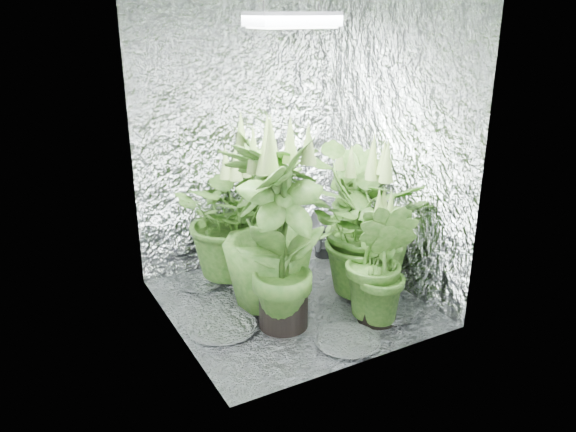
{
  "coord_description": "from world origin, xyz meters",
  "views": [
    {
      "loc": [
        -1.66,
        -2.97,
        1.87
      ],
      "look_at": [
        -0.03,
        0.0,
        0.63
      ],
      "focal_mm": 35.0,
      "sensor_mm": 36.0,
      "label": 1
    }
  ],
  "objects_px": {
    "plant_e": "(367,224)",
    "plant_f": "(283,236)",
    "grow_lamp": "(292,20)",
    "circulation_fan": "(320,237)",
    "plant_d": "(269,228)",
    "plant_a": "(232,215)",
    "plant_c": "(352,214)",
    "plant_g": "(380,263)",
    "plant_b": "(259,199)"
  },
  "relations": [
    {
      "from": "plant_d",
      "to": "circulation_fan",
      "type": "xyz_separation_m",
      "value": [
        0.73,
        0.53,
        -0.4
      ]
    },
    {
      "from": "plant_b",
      "to": "plant_c",
      "type": "distance_m",
      "value": 0.71
    },
    {
      "from": "plant_e",
      "to": "plant_f",
      "type": "bearing_deg",
      "value": -171.79
    },
    {
      "from": "plant_c",
      "to": "circulation_fan",
      "type": "relative_size",
      "value": 2.6
    },
    {
      "from": "plant_e",
      "to": "plant_g",
      "type": "relative_size",
      "value": 1.27
    },
    {
      "from": "plant_c",
      "to": "plant_d",
      "type": "relative_size",
      "value": 0.83
    },
    {
      "from": "plant_b",
      "to": "circulation_fan",
      "type": "height_order",
      "value": "plant_b"
    },
    {
      "from": "grow_lamp",
      "to": "plant_e",
      "type": "bearing_deg",
      "value": -14.81
    },
    {
      "from": "plant_c",
      "to": "grow_lamp",
      "type": "bearing_deg",
      "value": -160.84
    },
    {
      "from": "plant_c",
      "to": "plant_a",
      "type": "bearing_deg",
      "value": 157.07
    },
    {
      "from": "plant_f",
      "to": "circulation_fan",
      "type": "relative_size",
      "value": 3.38
    },
    {
      "from": "plant_a",
      "to": "plant_f",
      "type": "distance_m",
      "value": 0.82
    },
    {
      "from": "grow_lamp",
      "to": "plant_g",
      "type": "bearing_deg",
      "value": -51.99
    },
    {
      "from": "plant_g",
      "to": "circulation_fan",
      "type": "distance_m",
      "value": 1.09
    },
    {
      "from": "plant_f",
      "to": "circulation_fan",
      "type": "height_order",
      "value": "plant_f"
    },
    {
      "from": "plant_d",
      "to": "plant_g",
      "type": "bearing_deg",
      "value": -44.52
    },
    {
      "from": "grow_lamp",
      "to": "plant_a",
      "type": "xyz_separation_m",
      "value": [
        -0.18,
        0.57,
        -1.34
      ]
    },
    {
      "from": "grow_lamp",
      "to": "circulation_fan",
      "type": "distance_m",
      "value": 1.85
    },
    {
      "from": "plant_d",
      "to": "grow_lamp",
      "type": "bearing_deg",
      "value": -12.99
    },
    {
      "from": "grow_lamp",
      "to": "plant_f",
      "type": "relative_size",
      "value": 0.38
    },
    {
      "from": "grow_lamp",
      "to": "plant_b",
      "type": "relative_size",
      "value": 0.42
    },
    {
      "from": "plant_c",
      "to": "plant_e",
      "type": "bearing_deg",
      "value": -109.84
    },
    {
      "from": "plant_a",
      "to": "plant_f",
      "type": "bearing_deg",
      "value": -90.75
    },
    {
      "from": "plant_a",
      "to": "plant_d",
      "type": "bearing_deg",
      "value": -86.31
    },
    {
      "from": "plant_b",
      "to": "plant_f",
      "type": "bearing_deg",
      "value": -106.76
    },
    {
      "from": "grow_lamp",
      "to": "circulation_fan",
      "type": "xyz_separation_m",
      "value": [
        0.58,
        0.57,
        -1.66
      ]
    },
    {
      "from": "grow_lamp",
      "to": "plant_d",
      "type": "xyz_separation_m",
      "value": [
        -0.14,
        0.03,
        -1.26
      ]
    },
    {
      "from": "plant_b",
      "to": "grow_lamp",
      "type": "bearing_deg",
      "value": -96.65
    },
    {
      "from": "grow_lamp",
      "to": "plant_a",
      "type": "bearing_deg",
      "value": 107.44
    },
    {
      "from": "plant_e",
      "to": "plant_f",
      "type": "height_order",
      "value": "plant_f"
    },
    {
      "from": "plant_b",
      "to": "plant_d",
      "type": "relative_size",
      "value": 0.99
    },
    {
      "from": "plant_b",
      "to": "plant_c",
      "type": "relative_size",
      "value": 1.18
    },
    {
      "from": "plant_f",
      "to": "plant_d",
      "type": "bearing_deg",
      "value": 80.5
    },
    {
      "from": "plant_a",
      "to": "circulation_fan",
      "type": "bearing_deg",
      "value": -0.07
    },
    {
      "from": "plant_b",
      "to": "plant_c",
      "type": "bearing_deg",
      "value": -36.45
    },
    {
      "from": "plant_b",
      "to": "plant_f",
      "type": "relative_size",
      "value": 0.91
    },
    {
      "from": "grow_lamp",
      "to": "plant_c",
      "type": "bearing_deg",
      "value": 19.16
    },
    {
      "from": "plant_a",
      "to": "plant_c",
      "type": "height_order",
      "value": "plant_a"
    },
    {
      "from": "plant_c",
      "to": "plant_g",
      "type": "xyz_separation_m",
      "value": [
        -0.27,
        -0.69,
        -0.06
      ]
    },
    {
      "from": "plant_g",
      "to": "circulation_fan",
      "type": "xyz_separation_m",
      "value": [
        0.22,
        1.04,
        -0.24
      ]
    },
    {
      "from": "plant_e",
      "to": "circulation_fan",
      "type": "bearing_deg",
      "value": 84.01
    },
    {
      "from": "plant_e",
      "to": "plant_f",
      "type": "relative_size",
      "value": 0.86
    },
    {
      "from": "plant_f",
      "to": "circulation_fan",
      "type": "xyz_separation_m",
      "value": [
        0.77,
        0.8,
        -0.45
      ]
    },
    {
      "from": "plant_g",
      "to": "plant_f",
      "type": "bearing_deg",
      "value": 157.26
    },
    {
      "from": "plant_d",
      "to": "circulation_fan",
      "type": "bearing_deg",
      "value": 36.26
    },
    {
      "from": "plant_b",
      "to": "plant_g",
      "type": "xyz_separation_m",
      "value": [
        0.29,
        -1.11,
        -0.14
      ]
    },
    {
      "from": "grow_lamp",
      "to": "plant_d",
      "type": "height_order",
      "value": "grow_lamp"
    },
    {
      "from": "grow_lamp",
      "to": "circulation_fan",
      "type": "height_order",
      "value": "grow_lamp"
    },
    {
      "from": "plant_a",
      "to": "plant_c",
      "type": "distance_m",
      "value": 0.89
    },
    {
      "from": "plant_c",
      "to": "plant_d",
      "type": "xyz_separation_m",
      "value": [
        -0.78,
        -0.19,
        0.1
      ]
    }
  ]
}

